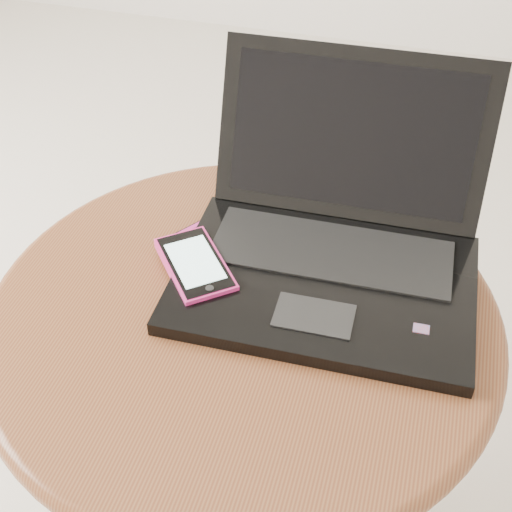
# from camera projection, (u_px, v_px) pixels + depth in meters

# --- Properties ---
(table) EXTENTS (0.64, 0.64, 0.51)m
(table) POSITION_uv_depth(u_px,v_px,m) (244.00, 362.00, 0.92)
(table) COLOR brown
(table) RESTS_ON ground
(laptop) EXTENTS (0.38, 0.36, 0.23)m
(laptop) POSITION_uv_depth(u_px,v_px,m) (332.00, 239.00, 0.88)
(laptop) COLOR black
(laptop) RESTS_ON table
(phone_black) EXTENTS (0.14, 0.13, 0.01)m
(phone_black) POSITION_uv_depth(u_px,v_px,m) (215.00, 254.00, 0.91)
(phone_black) COLOR black
(phone_black) RESTS_ON table
(phone_pink) EXTENTS (0.13, 0.14, 0.02)m
(phone_pink) POSITION_uv_depth(u_px,v_px,m) (195.00, 266.00, 0.88)
(phone_pink) COLOR #D72879
(phone_pink) RESTS_ON phone_black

